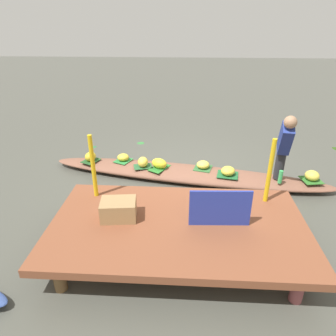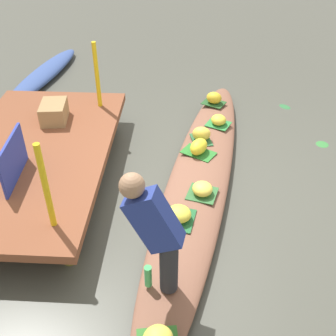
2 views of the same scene
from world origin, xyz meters
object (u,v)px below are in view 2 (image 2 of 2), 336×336
at_px(banana_bunch_0, 214,98).
at_px(produce_crate, 54,112).
at_px(banana_bunch_6, 202,189).
at_px(water_bottle, 148,276).
at_px(banana_bunch_5, 179,214).
at_px(moored_boat, 44,74).
at_px(market_banner, 13,160).
at_px(banana_bunch_1, 219,120).
at_px(banana_bunch_4, 198,147).
at_px(banana_bunch_2, 201,134).
at_px(vendor_boat, 198,183).
at_px(vendor_person, 155,229).

distance_m(banana_bunch_0, produce_crate, 2.41).
height_order(banana_bunch_6, water_bottle, water_bottle).
bearing_deg(banana_bunch_6, produce_crate, 59.35).
relative_size(banana_bunch_5, banana_bunch_6, 1.09).
distance_m(moored_boat, banana_bunch_6, 4.40).
bearing_deg(market_banner, banana_bunch_5, -103.45).
relative_size(banana_bunch_0, produce_crate, 0.54).
height_order(banana_bunch_1, market_banner, market_banner).
xyz_separation_m(banana_bunch_1, produce_crate, (-0.39, 2.21, 0.27)).
bearing_deg(banana_bunch_4, banana_bunch_1, -21.48).
xyz_separation_m(banana_bunch_2, water_bottle, (-2.41, 0.49, 0.02)).
distance_m(banana_bunch_2, banana_bunch_5, 1.58).
bearing_deg(banana_bunch_1, vendor_boat, 167.02).
distance_m(vendor_person, produce_crate, 2.91).
bearing_deg(banana_bunch_2, banana_bunch_1, -30.29).
distance_m(banana_bunch_2, banana_bunch_4, 0.32).
xyz_separation_m(banana_bunch_5, banana_bunch_6, (0.43, -0.25, -0.01)).
xyz_separation_m(banana_bunch_0, market_banner, (-2.28, 2.24, 0.37)).
distance_m(moored_boat, market_banner, 3.59).
relative_size(banana_bunch_4, water_bottle, 1.30).
bearing_deg(banana_bunch_2, produce_crate, 88.90).
bearing_deg(market_banner, banana_bunch_2, -61.91).
relative_size(market_banner, produce_crate, 1.70).
bearing_deg(market_banner, vendor_person, -128.87).
distance_m(moored_boat, vendor_person, 5.28).
distance_m(banana_bunch_5, banana_bunch_6, 0.50).
distance_m(vendor_boat, market_banner, 2.12).
height_order(vendor_person, market_banner, vendor_person).
distance_m(banana_bunch_2, water_bottle, 2.46).
distance_m(banana_bunch_0, banana_bunch_1, 0.64).
xyz_separation_m(banana_bunch_1, banana_bunch_5, (-1.98, 0.49, 0.01)).
xyz_separation_m(vendor_person, market_banner, (1.18, 1.62, -0.22)).
bearing_deg(market_banner, produce_crate, -6.27).
height_order(water_bottle, market_banner, market_banner).
bearing_deg(banana_bunch_4, vendor_boat, -179.48).
height_order(banana_bunch_4, banana_bunch_6, banana_bunch_4).
relative_size(moored_boat, market_banner, 3.35).
xyz_separation_m(banana_bunch_5, water_bottle, (-0.85, 0.24, 0.03)).
xyz_separation_m(banana_bunch_4, market_banner, (-0.91, 2.00, 0.37)).
bearing_deg(water_bottle, banana_bunch_2, -11.46).
bearing_deg(vendor_boat, banana_bunch_5, 173.79).
distance_m(banana_bunch_6, produce_crate, 2.30).
height_order(banana_bunch_1, vendor_person, vendor_person).
height_order(banana_bunch_0, banana_bunch_6, banana_bunch_0).
distance_m(banana_bunch_6, vendor_person, 1.47).
xyz_separation_m(market_banner, produce_crate, (1.26, -0.07, -0.12)).
xyz_separation_m(banana_bunch_6, market_banner, (-0.10, 2.04, 0.39)).
xyz_separation_m(vendor_boat, water_bottle, (-1.59, 0.45, 0.22)).
height_order(moored_boat, banana_bunch_0, banana_bunch_0).
xyz_separation_m(banana_bunch_2, vendor_person, (-2.40, 0.42, 0.59)).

